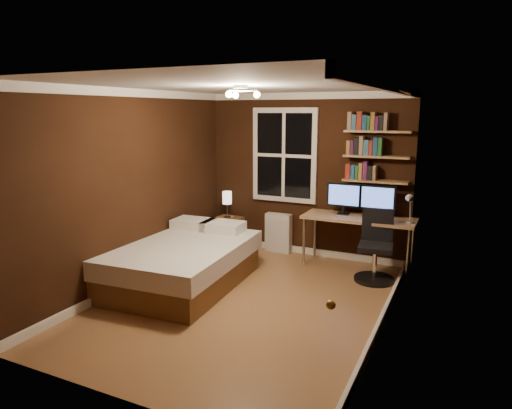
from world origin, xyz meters
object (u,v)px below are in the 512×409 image
at_px(office_chair, 375,254).
at_px(monitor_left, 344,199).
at_px(radiator, 279,233).
at_px(monitor_right, 377,202).
at_px(nightstand, 228,233).
at_px(bedside_lamp, 227,205).
at_px(desk, 359,221).
at_px(desk_lamp, 410,208).
at_px(bed, 182,262).

bearing_deg(office_chair, monitor_left, 133.01).
relative_size(radiator, monitor_left, 1.27).
bearing_deg(office_chair, monitor_right, 94.29).
distance_m(nightstand, bedside_lamp, 0.48).
xyz_separation_m(desk, desk_lamp, (0.70, -0.14, 0.28)).
relative_size(monitor_left, office_chair, 0.52).
distance_m(bedside_lamp, monitor_right, 2.39).
distance_m(bedside_lamp, desk_lamp, 2.85).
distance_m(monitor_left, office_chair, 0.98).
relative_size(monitor_right, office_chair, 0.52).
bearing_deg(bed, office_chair, 25.01).
distance_m(monitor_right, desk_lamp, 0.51).
height_order(desk, office_chair, office_chair).
bearing_deg(desk_lamp, office_chair, -144.19).
bearing_deg(desk, radiator, 171.27).
bearing_deg(monitor_right, radiator, 175.44).
xyz_separation_m(monitor_right, office_chair, (0.10, -0.48, -0.62)).
bearing_deg(monitor_left, office_chair, -39.85).
xyz_separation_m(monitor_left, office_chair, (0.58, -0.48, -0.62)).
bearing_deg(desk_lamp, nightstand, 176.90).
height_order(bed, desk_lamp, desk_lamp).
distance_m(desk, office_chair, 0.62).
height_order(radiator, monitor_right, monitor_right).
distance_m(desk, desk_lamp, 0.76).
distance_m(bedside_lamp, desk, 2.15).
bearing_deg(monitor_left, desk, -17.63).
bearing_deg(bed, desk, 36.78).
distance_m(radiator, monitor_left, 1.27).
xyz_separation_m(bed, nightstand, (-0.23, 1.65, -0.04)).
relative_size(desk, monitor_right, 3.18).
distance_m(monitor_left, desk_lamp, 0.97).
xyz_separation_m(radiator, monitor_right, (1.55, -0.12, 0.66)).
relative_size(nightstand, radiator, 0.83).
relative_size(nightstand, bedside_lamp, 1.19).
relative_size(radiator, monitor_right, 1.27).
bearing_deg(nightstand, radiator, 17.23).
xyz_separation_m(bed, office_chair, (2.24, 1.23, 0.06)).
relative_size(bed, desk_lamp, 4.83).
height_order(bedside_lamp, desk_lamp, desk_lamp).
xyz_separation_m(radiator, office_chair, (1.65, -0.61, 0.04)).
xyz_separation_m(bedside_lamp, monitor_left, (1.90, 0.07, 0.24)).
bearing_deg(monitor_right, desk, -161.30).
height_order(nightstand, radiator, radiator).
relative_size(desk, office_chair, 1.65).
distance_m(nightstand, desk_lamp, 2.93).
distance_m(nightstand, office_chair, 2.51).
xyz_separation_m(bedside_lamp, radiator, (0.83, 0.19, -0.42)).
bearing_deg(bed, monitor_left, 42.08).
bearing_deg(desk, office_chair, -50.72).
bearing_deg(monitor_left, radiator, 173.41).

